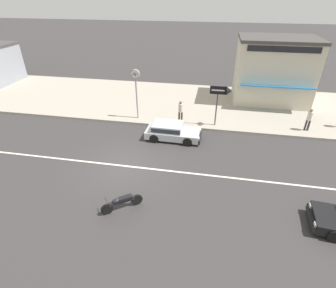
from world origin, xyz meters
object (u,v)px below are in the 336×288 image
object	(u,v)px
street_clock	(136,83)
pedestrian_near_clock	(309,118)
hatchback_silver_4	(171,131)
shopfront_mid_block	(273,70)
pedestrian_by_shop	(181,110)
arrow_signboard	(225,93)
motorcycle_0	(122,202)

from	to	relation	value
street_clock	pedestrian_near_clock	distance (m)	12.63
hatchback_silver_4	street_clock	world-z (taller)	street_clock
hatchback_silver_4	shopfront_mid_block	distance (m)	11.59
pedestrian_by_shop	shopfront_mid_block	distance (m)	9.63
arrow_signboard	pedestrian_near_clock	xyz separation A→B (m)	(5.97, 0.37, -1.56)
pedestrian_near_clock	pedestrian_by_shop	world-z (taller)	pedestrian_by_shop
pedestrian_near_clock	pedestrian_by_shop	size ratio (longest dim) A/B	0.98
motorcycle_0	pedestrian_near_clock	size ratio (longest dim) A/B	1.01
arrow_signboard	shopfront_mid_block	xyz separation A→B (m)	(4.08, 6.23, 0.18)
shopfront_mid_block	motorcycle_0	bearing A→B (deg)	-118.74
motorcycle_0	shopfront_mid_block	bearing A→B (deg)	61.26
hatchback_silver_4	shopfront_mid_block	world-z (taller)	shopfront_mid_block
hatchback_silver_4	street_clock	size ratio (longest dim) A/B	0.99
motorcycle_0	street_clock	distance (m)	10.16
street_clock	shopfront_mid_block	bearing A→B (deg)	29.66
pedestrian_by_shop	arrow_signboard	bearing A→B (deg)	-1.30
arrow_signboard	street_clock	bearing A→B (deg)	178.30
pedestrian_near_clock	shopfront_mid_block	xyz separation A→B (m)	(-1.89, 5.86, 1.74)
pedestrian_near_clock	pedestrian_by_shop	xyz separation A→B (m)	(-9.09, -0.30, 0.03)
motorcycle_0	pedestrian_near_clock	xyz separation A→B (m)	(10.47, 9.79, 0.69)
street_clock	pedestrian_near_clock	world-z (taller)	street_clock
arrow_signboard	pedestrian_near_clock	bearing A→B (deg)	3.51
pedestrian_near_clock	arrow_signboard	bearing A→B (deg)	-176.49
hatchback_silver_4	motorcycle_0	xyz separation A→B (m)	(-1.07, -7.13, -0.16)
street_clock	shopfront_mid_block	distance (m)	12.20
street_clock	pedestrian_by_shop	bearing A→B (deg)	-2.06
motorcycle_0	shopfront_mid_block	size ratio (longest dim) A/B	0.26
arrow_signboard	shopfront_mid_block	world-z (taller)	shopfront_mid_block
street_clock	pedestrian_by_shop	xyz separation A→B (m)	(3.39, -0.12, -1.84)
hatchback_silver_4	pedestrian_by_shop	world-z (taller)	pedestrian_by_shop
street_clock	shopfront_mid_block	size ratio (longest dim) A/B	0.59
pedestrian_by_shop	shopfront_mid_block	world-z (taller)	shopfront_mid_block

